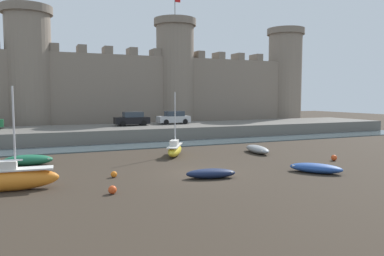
% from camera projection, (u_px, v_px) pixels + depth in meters
% --- Properties ---
extents(ground_plane, '(160.00, 160.00, 0.00)m').
position_uv_depth(ground_plane, '(203.00, 174.00, 23.87)').
color(ground_plane, '#382D23').
extents(water_channel, '(80.00, 4.50, 0.10)m').
position_uv_depth(water_channel, '(141.00, 146.00, 37.07)').
color(water_channel, '#47565B').
rests_on(water_channel, ground).
extents(quay_road, '(71.73, 10.00, 1.44)m').
position_uv_depth(quay_road, '(124.00, 132.00, 43.65)').
color(quay_road, '#666059').
rests_on(quay_road, ground).
extents(castle, '(65.92, 6.19, 19.23)m').
position_uv_depth(castle, '(108.00, 82.00, 51.63)').
color(castle, gray).
rests_on(castle, ground).
extents(rowboat_near_channel_left, '(3.18, 1.72, 0.58)m').
position_uv_depth(rowboat_near_channel_left, '(211.00, 173.00, 22.48)').
color(rowboat_near_channel_left, '#141E3D').
rests_on(rowboat_near_channel_left, ground).
extents(rowboat_near_channel_right, '(3.09, 3.41, 0.61)m').
position_uv_depth(rowboat_near_channel_right, '(316.00, 168.00, 24.11)').
color(rowboat_near_channel_right, '#234793').
rests_on(rowboat_near_channel_right, ground).
extents(rowboat_foreground_left, '(1.64, 3.72, 0.66)m').
position_uv_depth(rowboat_foreground_left, '(257.00, 149.00, 32.48)').
color(rowboat_foreground_left, gray).
rests_on(rowboat_foreground_left, ground).
extents(sailboat_midflat_right, '(4.82, 1.44, 5.46)m').
position_uv_depth(sailboat_midflat_right, '(10.00, 178.00, 19.46)').
color(sailboat_midflat_right, orange).
rests_on(sailboat_midflat_right, ground).
extents(rowboat_foreground_centre, '(3.48, 1.68, 0.76)m').
position_uv_depth(rowboat_foreground_centre, '(28.00, 160.00, 26.68)').
color(rowboat_foreground_centre, '#1E6B47').
rests_on(rowboat_foreground_centre, ground).
extents(sailboat_foreground_right, '(2.81, 3.97, 5.28)m').
position_uv_depth(sailboat_foreground_right, '(175.00, 149.00, 30.87)').
color(sailboat_foreground_right, yellow).
rests_on(sailboat_foreground_right, ground).
extents(mooring_buoy_near_shore, '(0.45, 0.45, 0.45)m').
position_uv_depth(mooring_buoy_near_shore, '(334.00, 158.00, 28.65)').
color(mooring_buoy_near_shore, '#E04C1E').
rests_on(mooring_buoy_near_shore, ground).
extents(mooring_buoy_mid_mud, '(0.39, 0.39, 0.39)m').
position_uv_depth(mooring_buoy_mid_mud, '(114.00, 174.00, 22.70)').
color(mooring_buoy_mid_mud, orange).
rests_on(mooring_buoy_mid_mud, ground).
extents(mooring_buoy_near_channel, '(0.43, 0.43, 0.43)m').
position_uv_depth(mooring_buoy_near_channel, '(112.00, 190.00, 18.86)').
color(mooring_buoy_near_channel, '#E04C1E').
rests_on(mooring_buoy_near_channel, ground).
extents(car_quay_east, '(4.10, 1.89, 1.62)m').
position_uv_depth(car_quay_east, '(174.00, 118.00, 47.29)').
color(car_quay_east, '#B2B5B7').
rests_on(car_quay_east, quay_road).
extents(car_quay_west, '(4.10, 1.89, 1.62)m').
position_uv_depth(car_quay_west, '(132.00, 119.00, 44.73)').
color(car_quay_west, black).
rests_on(car_quay_west, quay_road).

